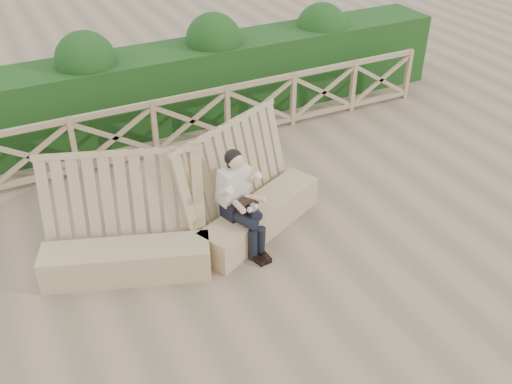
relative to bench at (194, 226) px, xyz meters
name	(u,v)px	position (x,y,z in m)	size (l,w,h in m)	color
ground	(284,254)	(1.07, -0.69, -0.41)	(60.00, 60.00, 0.00)	brown
bench	(194,226)	(0.00, 0.00, 0.00)	(4.32, 1.61, 1.61)	#947754
woman	(240,198)	(0.63, -0.19, 0.40)	(0.54, 0.97, 1.52)	black
guardrail	(192,121)	(1.07, 2.81, 0.15)	(10.10, 0.09, 1.10)	olive
hedge	(169,88)	(1.07, 4.01, 0.34)	(12.00, 1.20, 1.50)	black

